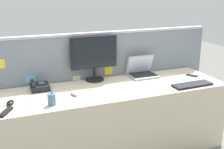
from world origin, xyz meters
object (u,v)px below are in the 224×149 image
pen_cup (52,99)px  computer_mouse_right_hand (74,93)px  desktop_monitor (94,55)px  desk_phone (39,86)px  computer_mouse_left_hand (10,103)px  cell_phone_black_slab (192,75)px  cell_phone_white_slab (29,101)px  keyboard_main (192,85)px  laptop (142,71)px  tv_remote (6,112)px

pen_cup → computer_mouse_right_hand: bearing=33.2°
desktop_monitor → desk_phone: size_ratio=2.70×
computer_mouse_left_hand → cell_phone_black_slab: bearing=18.0°
pen_cup → cell_phone_black_slab: size_ratio=1.39×
cell_phone_black_slab → cell_phone_white_slab: size_ratio=1.01×
computer_mouse_right_hand → computer_mouse_left_hand: bearing=175.7°
keyboard_main → pen_cup: 1.40m
computer_mouse_right_hand → cell_phone_white_slab: (-0.40, -0.00, -0.01)m
keyboard_main → cell_phone_white_slab: bearing=171.7°
laptop → keyboard_main: laptop is taller
cell_phone_black_slab → pen_cup: bearing=155.9°
computer_mouse_left_hand → pen_cup: (0.33, -0.14, 0.04)m
cell_phone_black_slab → cell_phone_white_slab: (-1.78, -0.10, 0.00)m
desk_phone → computer_mouse_right_hand: size_ratio=1.86×
cell_phone_black_slab → tv_remote: (-1.97, -0.28, 0.01)m
computer_mouse_right_hand → tv_remote: 0.62m
pen_cup → tv_remote: bearing=-174.9°
pen_cup → computer_mouse_left_hand: bearing=156.9°
laptop → cell_phone_white_slab: size_ratio=2.50×
laptop → keyboard_main: size_ratio=0.75×
desk_phone → cell_phone_black_slab: size_ratio=1.45×
keyboard_main → desk_phone: bearing=161.2°
computer_mouse_left_hand → cell_phone_black_slab: size_ratio=0.78×
keyboard_main → cell_phone_black_slab: size_ratio=3.28×
keyboard_main → cell_phone_black_slab: (0.20, 0.28, -0.01)m
desk_phone → keyboard_main: bearing=-17.0°
computer_mouse_left_hand → tv_remote: size_ratio=0.59×
laptop → desktop_monitor: bearing=174.8°
laptop → pen_cup: size_ratio=1.78×
pen_cup → cell_phone_white_slab: bearing=139.4°
computer_mouse_left_hand → desk_phone: bearing=59.6°
computer_mouse_right_hand → desk_phone: bearing=131.5°
desktop_monitor → laptop: 0.58m
desktop_monitor → cell_phone_white_slab: (-0.71, -0.36, -0.26)m
pen_cup → cell_phone_black_slab: bearing=8.7°
laptop → pen_cup: laptop is taller
computer_mouse_left_hand → cell_phone_white_slab: size_ratio=0.79×
desk_phone → cell_phone_white_slab: size_ratio=1.47×
keyboard_main → cell_phone_black_slab: 0.34m
keyboard_main → computer_mouse_left_hand: 1.74m
laptop → keyboard_main: 0.58m
keyboard_main → cell_phone_white_slab: (-1.57, 0.18, -0.01)m
desktop_monitor → keyboard_main: desktop_monitor is taller
computer_mouse_left_hand → tv_remote: 0.18m
laptop → desk_phone: (-1.13, -0.04, -0.02)m
computer_mouse_right_hand → cell_phone_black_slab: bearing=-1.4°
tv_remote → computer_mouse_left_hand: bearing=105.1°
desk_phone → cell_phone_black_slab: 1.66m
desktop_monitor → cell_phone_white_slab: size_ratio=3.96×
laptop → computer_mouse_left_hand: bearing=-167.3°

